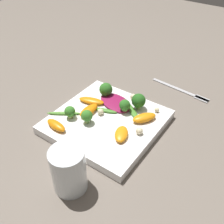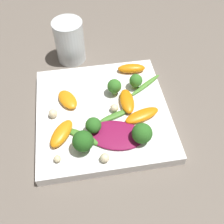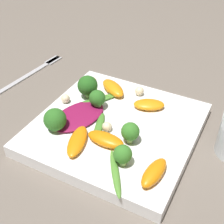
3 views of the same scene
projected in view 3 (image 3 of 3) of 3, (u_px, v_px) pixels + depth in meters
name	position (u px, v px, depth m)	size (l,w,h in m)	color
ground_plane	(116.00, 133.00, 0.57)	(2.40, 2.40, 0.00)	#6B6056
plate	(116.00, 129.00, 0.56)	(0.27, 0.27, 0.02)	white
fork	(38.00, 69.00, 0.75)	(0.20, 0.03, 0.01)	#B2B2B7
radicchio_leaf_0	(78.00, 116.00, 0.56)	(0.12, 0.09, 0.01)	maroon
orange_segment_0	(113.00, 88.00, 0.63)	(0.06, 0.07, 0.02)	orange
orange_segment_1	(106.00, 139.00, 0.51)	(0.03, 0.07, 0.02)	orange
orange_segment_2	(149.00, 105.00, 0.58)	(0.05, 0.07, 0.02)	orange
orange_segment_3	(77.00, 141.00, 0.51)	(0.08, 0.05, 0.01)	orange
orange_segment_4	(154.00, 173.00, 0.45)	(0.07, 0.03, 0.02)	orange
broccoli_floret_0	(88.00, 86.00, 0.60)	(0.04, 0.04, 0.05)	#84AD5B
broccoli_floret_1	(97.00, 99.00, 0.58)	(0.03, 0.03, 0.04)	#7A9E51
broccoli_floret_2	(130.00, 132.00, 0.50)	(0.03, 0.03, 0.04)	#84AD5B
broccoli_floret_3	(55.00, 120.00, 0.53)	(0.04, 0.04, 0.04)	#84AD5B
broccoli_floret_4	(123.00, 155.00, 0.46)	(0.03, 0.03, 0.04)	#84AD5B
arugula_sprig_0	(99.00, 126.00, 0.54)	(0.07, 0.04, 0.01)	#47842D
arugula_sprig_1	(97.00, 100.00, 0.60)	(0.08, 0.07, 0.01)	#47842D
arugula_sprig_2	(115.00, 173.00, 0.46)	(0.08, 0.06, 0.01)	#518E33
macadamia_nut_0	(65.00, 99.00, 0.60)	(0.02, 0.02, 0.02)	beige
macadamia_nut_1	(93.00, 80.00, 0.65)	(0.01, 0.01, 0.01)	beige
macadamia_nut_2	(107.00, 127.00, 0.53)	(0.02, 0.02, 0.02)	beige
macadamia_nut_3	(140.00, 91.00, 0.62)	(0.02, 0.02, 0.02)	beige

